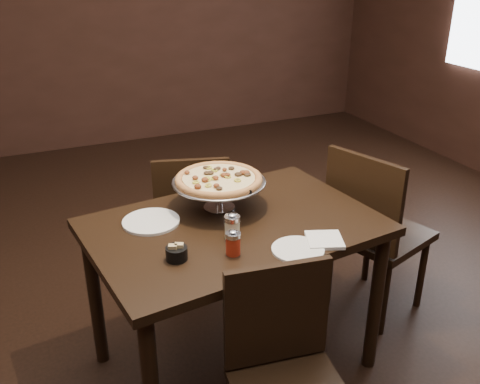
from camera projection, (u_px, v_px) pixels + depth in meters
name	position (u px, v px, depth m)	size (l,w,h in m)	color
room	(246.00, 74.00, 2.15)	(6.04, 7.04, 2.84)	black
dining_table	(234.00, 243.00, 2.37)	(1.33, 0.97, 0.77)	black
pizza_stand	(219.00, 179.00, 2.40)	(0.43, 0.43, 0.18)	silver
parmesan_shaker	(232.00, 227.00, 2.18)	(0.07, 0.07, 0.11)	beige
pepper_flake_shaker	(233.00, 243.00, 2.07)	(0.06, 0.06, 0.11)	maroon
packet_caddy	(177.00, 253.00, 2.04)	(0.08, 0.08, 0.07)	black
napkin_stack	(325.00, 240.00, 2.18)	(0.14, 0.14, 0.02)	white
plate_left	(151.00, 221.00, 2.33)	(0.25, 0.25, 0.01)	white
plate_near	(298.00, 250.00, 2.11)	(0.21, 0.21, 0.01)	white
serving_spatula	(250.00, 187.00, 2.33)	(0.15, 0.15, 0.02)	silver
chair_far	(192.00, 217.00, 3.03)	(0.50, 0.50, 0.87)	black
chair_near	(286.00, 373.00, 1.93)	(0.45, 0.45, 0.86)	black
chair_side	(373.00, 228.00, 2.81)	(0.56, 0.56, 0.96)	black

